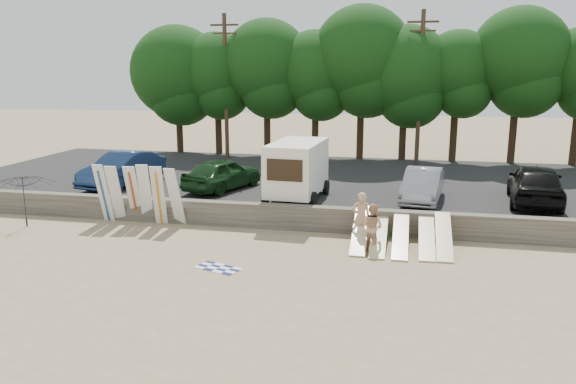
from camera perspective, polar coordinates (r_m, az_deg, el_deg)
name	(u,v)px	position (r m, az deg, el deg)	size (l,w,h in m)	color
ground	(361,258)	(19.67, 7.42, -6.68)	(120.00, 120.00, 0.00)	tan
seawall	(368,221)	(22.38, 8.09, -2.97)	(44.00, 0.50, 1.00)	#6B6356
parking_lot	(378,186)	(29.69, 9.10, 0.56)	(44.00, 14.50, 0.70)	#282828
treeline	(374,66)	(36.19, 8.70, 12.50)	(33.69, 6.28, 9.57)	#382616
utility_poles	(420,85)	(34.55, 13.26, 10.56)	(25.80, 0.26, 9.00)	#473321
box_trailer	(297,167)	(24.74, 0.92, 2.52)	(2.51, 4.15, 2.56)	white
car_0	(123,169)	(28.90, -16.44, 2.25)	(1.75, 5.01, 1.65)	navy
car_1	(222,174)	(26.99, -6.68, 1.85)	(1.81, 4.50, 1.53)	black
car_2	(422,185)	(25.14, 13.50, 0.67)	(1.51, 4.33, 1.43)	gray
car_3	(536,184)	(26.12, 23.85, 0.75)	(2.08, 5.18, 1.76)	black
surfboard_upright_0	(104,193)	(24.85, -18.23, -0.10)	(0.50, 0.06, 2.60)	silver
surfboard_upright_1	(116,194)	(24.63, -17.10, -0.18)	(0.50, 0.06, 2.60)	silver
surfboard_upright_2	(133,194)	(24.42, -15.43, -0.19)	(0.50, 0.06, 2.60)	silver
surfboard_upright_3	(145,194)	(24.20, -14.31, -0.16)	(0.50, 0.06, 2.60)	silver
surfboard_upright_4	(159,196)	(23.75, -13.00, -0.35)	(0.50, 0.06, 2.60)	silver
surfboard_upright_5	(175,197)	(23.47, -11.41, -0.48)	(0.50, 0.06, 2.60)	silver
surfboard_low_0	(360,230)	(20.88, 7.37, -3.83)	(0.56, 3.00, 0.07)	beige
surfboard_low_1	(379,236)	(20.82, 9.22, -4.46)	(0.56, 3.00, 0.07)	beige
surfboard_low_2	(401,236)	(20.75, 11.37, -4.42)	(0.56, 3.00, 0.07)	beige
surfboard_low_3	(427,237)	(20.87, 13.91, -4.45)	(0.56, 3.00, 0.07)	beige
surfboard_low_4	(444,236)	(20.91, 15.54, -4.34)	(0.56, 3.00, 0.07)	beige
beachgoer_a	(361,217)	(21.14, 7.42, -2.57)	(0.71, 0.46, 1.94)	tan
beachgoer_b	(372,227)	(20.40, 8.57, -3.49)	(0.83, 0.65, 1.71)	tan
cooler	(383,235)	(21.87, 9.64, -4.33)	(0.38, 0.30, 0.32)	green
gear_bag	(442,243)	(21.58, 15.35, -4.98)	(0.30, 0.25, 0.22)	orange
beach_towel	(218,268)	(18.72, -7.09, -7.66)	(1.50, 1.50, 0.00)	white
beach_umbrella	(25,201)	(25.35, -25.13, -0.82)	(2.39, 2.44, 2.20)	black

